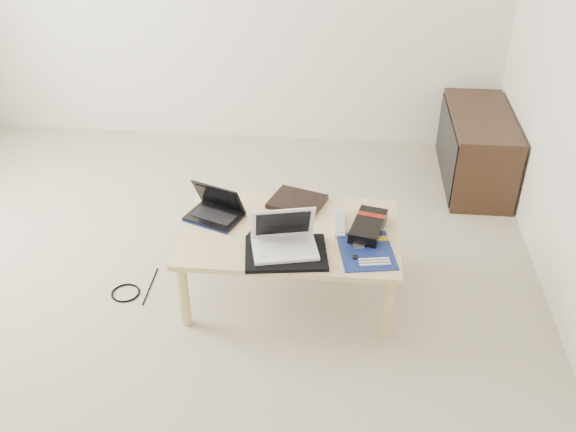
# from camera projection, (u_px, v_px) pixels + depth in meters

# --- Properties ---
(ground) EXTENTS (4.00, 4.00, 0.00)m
(ground) POSITION_uv_depth(u_px,v_px,m) (170.00, 299.00, 3.42)
(ground) COLOR #BFB39A
(ground) RESTS_ON ground
(coffee_table) EXTENTS (1.10, 0.70, 0.40)m
(coffee_table) POSITION_uv_depth(u_px,v_px,m) (290.00, 239.00, 3.28)
(coffee_table) COLOR #E3CB88
(coffee_table) RESTS_ON ground
(media_cabinet) EXTENTS (0.41, 0.90, 0.50)m
(media_cabinet) POSITION_uv_depth(u_px,v_px,m) (476.00, 148.00, 4.35)
(media_cabinet) COLOR #352015
(media_cabinet) RESTS_ON ground
(book) EXTENTS (0.34, 0.31, 0.03)m
(book) POSITION_uv_depth(u_px,v_px,m) (297.00, 202.00, 3.47)
(book) COLOR black
(book) RESTS_ON coffee_table
(netbook) EXTENTS (0.33, 0.29, 0.19)m
(netbook) POSITION_uv_depth(u_px,v_px,m) (216.00, 210.00, 3.35)
(netbook) COLOR black
(netbook) RESTS_ON coffee_table
(tablet) EXTENTS (0.28, 0.25, 0.01)m
(tablet) POSITION_uv_depth(u_px,v_px,m) (276.00, 232.00, 3.24)
(tablet) COLOR black
(tablet) RESTS_ON coffee_table
(remote) EXTENTS (0.06, 0.24, 0.02)m
(remote) POSITION_uv_depth(u_px,v_px,m) (339.00, 224.00, 3.29)
(remote) COLOR silver
(remote) RESTS_ON coffee_table
(neoprene_sleeve) EXTENTS (0.43, 0.34, 0.02)m
(neoprene_sleeve) POSITION_uv_depth(u_px,v_px,m) (286.00, 253.00, 3.08)
(neoprene_sleeve) COLOR black
(neoprene_sleeve) RESTS_ON coffee_table
(white_laptop) EXTENTS (0.35, 0.28, 0.21)m
(white_laptop) POSITION_uv_depth(u_px,v_px,m) (284.00, 240.00, 3.08)
(white_laptop) COLOR white
(white_laptop) RESTS_ON neoprene_sleeve
(motherboard) EXTENTS (0.31, 0.36, 0.01)m
(motherboard) POSITION_uv_depth(u_px,v_px,m) (367.00, 251.00, 3.11)
(motherboard) COLOR navy
(motherboard) RESTS_ON coffee_table
(gpu_box) EXTENTS (0.21, 0.31, 0.06)m
(gpu_box) POSITION_uv_depth(u_px,v_px,m) (368.00, 226.00, 3.24)
(gpu_box) COLOR black
(gpu_box) RESTS_ON coffee_table
(cable_coil) EXTENTS (0.12, 0.12, 0.01)m
(cable_coil) POSITION_uv_depth(u_px,v_px,m) (270.00, 227.00, 3.28)
(cable_coil) COLOR black
(cable_coil) RESTS_ON coffee_table
(floor_cable_coil) EXTENTS (0.20, 0.20, 0.01)m
(floor_cable_coil) POSITION_uv_depth(u_px,v_px,m) (126.00, 293.00, 3.46)
(floor_cable_coil) COLOR black
(floor_cable_coil) RESTS_ON ground
(floor_cable_trail) EXTENTS (0.01, 0.31, 0.01)m
(floor_cable_trail) POSITION_uv_depth(u_px,v_px,m) (150.00, 286.00, 3.51)
(floor_cable_trail) COLOR black
(floor_cable_trail) RESTS_ON ground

